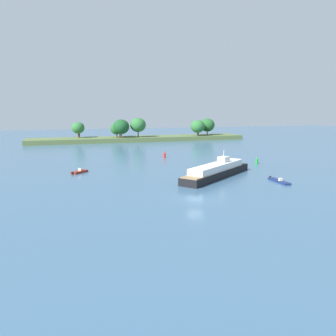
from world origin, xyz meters
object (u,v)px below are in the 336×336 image
at_px(white_riverboat, 217,171).
at_px(channel_buoy_red, 164,155).
at_px(fishing_skiff, 79,172).
at_px(channel_buoy_green, 257,161).
at_px(small_motorboat, 279,181).

distance_m(white_riverboat, channel_buoy_red, 29.98).
height_order(fishing_skiff, channel_buoy_red, channel_buoy_red).
height_order(fishing_skiff, channel_buoy_green, channel_buoy_green).
xyz_separation_m(fishing_skiff, white_riverboat, (25.94, -13.23, 1.01)).
relative_size(fishing_skiff, white_riverboat, 0.19).
bearing_deg(white_riverboat, channel_buoy_red, 92.92).
xyz_separation_m(fishing_skiff, small_motorboat, (34.77, -21.21, -0.06)).
bearing_deg(channel_buoy_red, small_motorboat, -74.72).
bearing_deg(small_motorboat, white_riverboat, 137.87).
bearing_deg(small_motorboat, fishing_skiff, 148.61).
xyz_separation_m(white_riverboat, small_motorboat, (8.83, -7.99, -1.06)).
xyz_separation_m(channel_buoy_red, channel_buoy_green, (18.29, -18.18, 0.00)).
height_order(white_riverboat, channel_buoy_red, white_riverboat).
bearing_deg(channel_buoy_red, channel_buoy_green, -44.82).
bearing_deg(white_riverboat, channel_buoy_green, 35.05).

